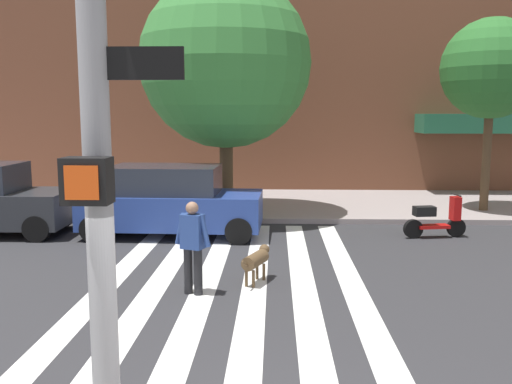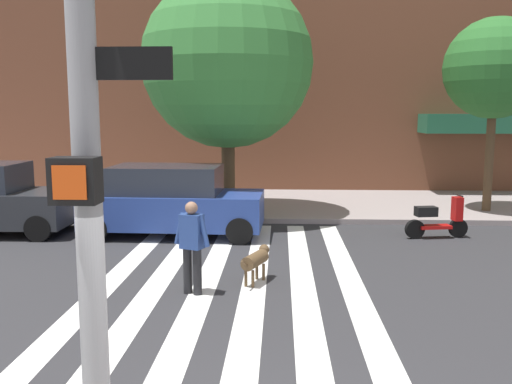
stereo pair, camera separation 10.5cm
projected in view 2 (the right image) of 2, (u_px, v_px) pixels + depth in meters
ground_plane at (270, 288)px, 9.98m from camera, size 160.00×160.00×0.00m
sidewalk_far at (275, 204)px, 18.67m from camera, size 80.00×6.00×0.15m
crosswalk_stripes at (229, 287)px, 10.01m from camera, size 4.95×10.99×0.01m
traffic_light_pole at (80, 51)px, 3.32m from camera, size 0.74×0.46×5.80m
parked_car_behind_first at (172, 201)px, 14.14m from camera, size 4.59×2.12×1.81m
parked_scooter at (437, 219)px, 13.87m from camera, size 1.63×0.58×1.11m
street_tree_nearest at (227, 63)px, 15.96m from camera, size 4.98×4.98×6.94m
street_tree_middle at (495, 69)px, 16.38m from camera, size 3.00×3.00×5.81m
pedestrian_dog_walker at (192, 242)px, 9.51m from camera, size 0.69×0.37×1.64m
dog_on_leash at (256, 259)px, 10.22m from camera, size 0.54×1.05×0.65m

